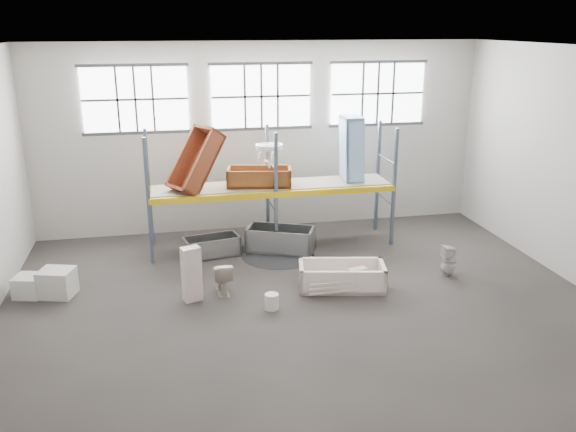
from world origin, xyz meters
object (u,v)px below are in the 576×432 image
object	(u,v)px
toilet_white	(449,260)
cistern_tall	(192,274)
blue_tub_upright	(351,149)
bathtub_beige	(342,276)
bucket	(272,301)
steel_tub_right	(280,239)
carton_near	(57,283)
rust_tub_flat	(259,177)
steel_tub_left	(212,246)
toilet_beige	(222,277)

from	to	relation	value
toilet_white	cistern_tall	bearing A→B (deg)	-91.04
cistern_tall	blue_tub_upright	world-z (taller)	blue_tub_upright
bathtub_beige	blue_tub_upright	distance (m)	3.79
cistern_tall	bucket	bearing A→B (deg)	-43.03
steel_tub_right	carton_near	size ratio (longest dim) A/B	2.46
rust_tub_flat	blue_tub_upright	bearing A→B (deg)	2.41
bucket	steel_tub_right	bearing A→B (deg)	75.86
steel_tub_right	blue_tub_upright	size ratio (longest dim) A/B	0.99
cistern_tall	steel_tub_left	xyz separation A→B (m)	(0.60, 2.39, -0.33)
rust_tub_flat	blue_tub_upright	size ratio (longest dim) A/B	0.95
bathtub_beige	toilet_beige	size ratio (longest dim) A/B	2.60
cistern_tall	toilet_white	bearing A→B (deg)	-16.34
toilet_white	carton_near	distance (m)	8.47
toilet_white	bucket	world-z (taller)	toilet_white
steel_tub_left	toilet_beige	bearing A→B (deg)	-88.95
bathtub_beige	bucket	xyz separation A→B (m)	(-1.65, -0.69, -0.11)
rust_tub_flat	bucket	size ratio (longest dim) A/B	4.88
steel_tub_left	blue_tub_upright	bearing A→B (deg)	8.17
cistern_tall	steel_tub_left	size ratio (longest dim) A/B	0.87
toilet_white	carton_near	world-z (taller)	toilet_white
blue_tub_upright	bucket	xyz separation A→B (m)	(-2.72, -3.64, -2.23)
toilet_white	toilet_beige	bearing A→B (deg)	-93.50
steel_tub_right	blue_tub_upright	bearing A→B (deg)	15.05
steel_tub_left	blue_tub_upright	size ratio (longest dim) A/B	0.80
cistern_tall	carton_near	bearing A→B (deg)	146.45
toilet_beige	bucket	world-z (taller)	toilet_beige
bucket	carton_near	size ratio (longest dim) A/B	0.48
bathtub_beige	toilet_white	distance (m)	2.54
toilet_beige	blue_tub_upright	world-z (taller)	blue_tub_upright
bathtub_beige	blue_tub_upright	xyz separation A→B (m)	(1.08, 2.94, 2.13)
toilet_white	steel_tub_left	xyz separation A→B (m)	(-5.11, 2.28, -0.12)
steel_tub_right	cistern_tall	bearing A→B (deg)	-133.98
toilet_beige	blue_tub_upright	bearing A→B (deg)	-145.38
toilet_white	bucket	xyz separation A→B (m)	(-4.18, -0.83, -0.20)
cistern_tall	bucket	distance (m)	1.73
bathtub_beige	rust_tub_flat	world-z (taller)	rust_tub_flat
blue_tub_upright	bucket	bearing A→B (deg)	-126.85
toilet_beige	steel_tub_left	world-z (taller)	toilet_beige
bathtub_beige	bucket	world-z (taller)	bathtub_beige
toilet_white	carton_near	xyz separation A→B (m)	(-8.44, 0.68, -0.07)
steel_tub_left	steel_tub_right	size ratio (longest dim) A/B	0.81
toilet_beige	rust_tub_flat	size ratio (longest dim) A/B	0.45
rust_tub_flat	blue_tub_upright	xyz separation A→B (m)	(2.38, 0.10, 0.57)
steel_tub_right	bucket	distance (m)	3.22
bucket	cistern_tall	bearing A→B (deg)	154.39
cistern_tall	toilet_white	world-z (taller)	cistern_tall
blue_tub_upright	carton_near	distance (m)	7.59
steel_tub_left	bucket	bearing A→B (deg)	-73.52
bathtub_beige	carton_near	world-z (taller)	carton_near
blue_tub_upright	steel_tub_right	bearing A→B (deg)	-164.95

